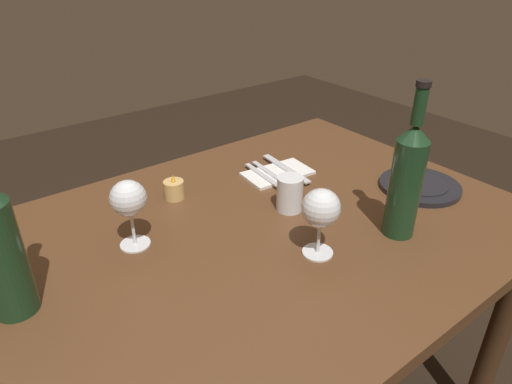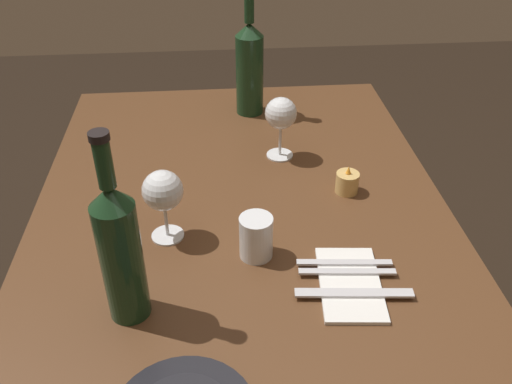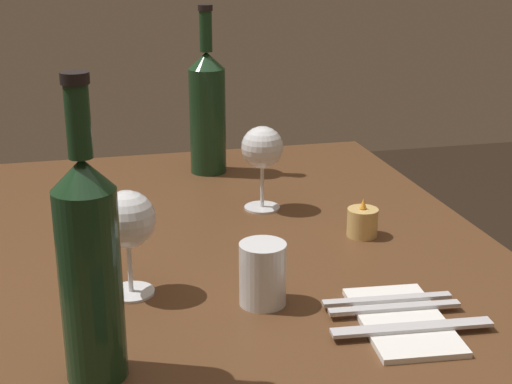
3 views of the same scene
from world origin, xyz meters
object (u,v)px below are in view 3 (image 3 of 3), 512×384
object	(u,v)px
wine_bottle	(207,110)
water_tumbler	(263,276)
wine_glass_left	(127,222)
folded_napkin	(402,321)
votive_candle	(362,223)
fork_outer	(387,299)
table_knife	(412,327)
wine_glass_right	(262,150)
wine_bottle_second	(90,265)
fork_inner	(395,308)

from	to	relation	value
wine_bottle	water_tumbler	distance (m)	0.63
wine_glass_left	folded_napkin	xyz separation A→B (m)	(0.17, 0.34, -0.10)
wine_glass_left	water_tumbler	distance (m)	0.20
water_tumbler	votive_candle	distance (m)	0.30
wine_glass_left	wine_bottle	world-z (taller)	wine_bottle
fork_outer	table_knife	bearing A→B (deg)	-0.00
wine_glass_left	wine_glass_right	xyz separation A→B (m)	(-0.30, 0.26, 0.00)
wine_glass_right	wine_bottle	distance (m)	0.26
wine_bottle_second	votive_candle	size ratio (longest dim) A/B	5.22
water_tumbler	table_knife	bearing A→B (deg)	51.64
votive_candle	table_knife	distance (m)	0.33
votive_candle	table_knife	world-z (taller)	votive_candle
fork_outer	fork_inner	bearing A→B (deg)	0.00
wine_bottle	fork_inner	xyz separation A→B (m)	(0.69, 0.13, -0.13)
wine_bottle_second	fork_inner	size ratio (longest dim) A/B	1.94
water_tumbler	fork_inner	distance (m)	0.18
wine_bottle	votive_candle	size ratio (longest dim) A/B	5.22
table_knife	wine_glass_left	bearing A→B (deg)	-120.77
fork_inner	folded_napkin	bearing A→B (deg)	-0.00
wine_glass_right	folded_napkin	distance (m)	0.48
wine_glass_right	table_knife	xyz separation A→B (m)	(0.50, 0.07, -0.10)
fork_inner	votive_candle	bearing A→B (deg)	167.64
fork_inner	table_knife	size ratio (longest dim) A/B	0.86
wine_glass_right	table_knife	distance (m)	0.51
votive_candle	table_knife	size ratio (longest dim) A/B	0.32
folded_napkin	fork_outer	size ratio (longest dim) A/B	1.10
wine_glass_left	wine_bottle_second	world-z (taller)	wine_bottle_second
fork_outer	table_knife	size ratio (longest dim) A/B	0.86
wine_glass_right	water_tumbler	size ratio (longest dim) A/B	1.78
water_tumbler	table_knife	size ratio (longest dim) A/B	0.42
wine_bottle_second	folded_napkin	xyz separation A→B (m)	(-0.03, 0.39, -0.13)
folded_napkin	fork_outer	xyz separation A→B (m)	(-0.05, 0.00, 0.01)
wine_glass_right	votive_candle	size ratio (longest dim) A/B	2.33
wine_bottle	folded_napkin	bearing A→B (deg)	10.10
fork_outer	table_knife	xyz separation A→B (m)	(0.08, -0.00, 0.00)
wine_glass_left	water_tumbler	size ratio (longest dim) A/B	1.73
water_tumbler	fork_inner	size ratio (longest dim) A/B	0.49
wine_glass_left	folded_napkin	bearing A→B (deg)	63.15
wine_bottle	folded_napkin	size ratio (longest dim) A/B	1.76
wine_glass_right	table_knife	size ratio (longest dim) A/B	0.74
wine_glass_right	water_tumbler	xyz separation A→B (m)	(0.37, -0.09, -0.07)
wine_glass_left	table_knife	bearing A→B (deg)	59.23
folded_napkin	wine_glass_right	bearing A→B (deg)	-171.20
wine_glass_left	fork_inner	world-z (taller)	wine_glass_left
water_tumbler	votive_candle	xyz separation A→B (m)	(-0.20, 0.22, -0.02)
wine_glass_right	folded_napkin	xyz separation A→B (m)	(0.47, 0.07, -0.11)
wine_glass_right	wine_bottle	world-z (taller)	wine_bottle
wine_bottle_second	fork_outer	distance (m)	0.42
wine_glass_right	wine_glass_left	bearing A→B (deg)	-41.85
water_tumbler	wine_glass_left	bearing A→B (deg)	-112.38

